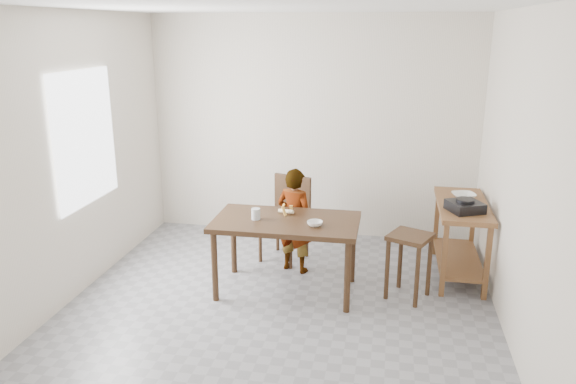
% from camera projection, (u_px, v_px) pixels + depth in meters
% --- Properties ---
extents(floor, '(4.00, 4.00, 0.04)m').
position_uv_depth(floor, '(280.00, 306.00, 5.35)').
color(floor, gray).
rests_on(floor, ground).
extents(ceiling, '(4.00, 4.00, 0.04)m').
position_uv_depth(ceiling, '(279.00, 4.00, 4.58)').
color(ceiling, white).
rests_on(ceiling, wall_back).
extents(wall_back, '(4.00, 0.04, 2.70)m').
position_uv_depth(wall_back, '(312.00, 128.00, 6.87)').
color(wall_back, beige).
rests_on(wall_back, ground).
extents(wall_front, '(4.00, 0.04, 2.70)m').
position_uv_depth(wall_front, '(207.00, 254.00, 3.06)').
color(wall_front, beige).
rests_on(wall_front, ground).
extents(wall_left, '(0.04, 4.00, 2.70)m').
position_uv_depth(wall_left, '(71.00, 157.00, 5.32)').
color(wall_left, beige).
rests_on(wall_left, ground).
extents(wall_right, '(0.04, 4.00, 2.70)m').
position_uv_depth(wall_right, '(520.00, 177.00, 4.61)').
color(wall_right, beige).
rests_on(wall_right, ground).
extents(window_pane, '(0.02, 1.10, 1.30)m').
position_uv_depth(window_pane, '(85.00, 138.00, 5.45)').
color(window_pane, white).
rests_on(window_pane, wall_left).
extents(dining_table, '(1.40, 0.80, 0.75)m').
position_uv_depth(dining_table, '(286.00, 256.00, 5.52)').
color(dining_table, '#362213').
rests_on(dining_table, floor).
extents(prep_counter, '(0.50, 1.20, 0.80)m').
position_uv_depth(prep_counter, '(460.00, 239.00, 5.88)').
color(prep_counter, brown).
rests_on(prep_counter, floor).
extents(child, '(0.48, 0.40, 1.14)m').
position_uv_depth(child, '(295.00, 220.00, 5.94)').
color(child, white).
rests_on(child, floor).
extents(dining_chair, '(0.57, 0.57, 0.94)m').
position_uv_depth(dining_chair, '(284.00, 220.00, 6.26)').
color(dining_chair, '#362213').
rests_on(dining_chair, floor).
extents(stool, '(0.49, 0.49, 0.65)m').
position_uv_depth(stool, '(408.00, 266.00, 5.40)').
color(stool, '#362213').
rests_on(stool, floor).
extents(glass_tumbler, '(0.10, 0.10, 0.11)m').
position_uv_depth(glass_tumbler, '(256.00, 214.00, 5.41)').
color(glass_tumbler, silver).
rests_on(glass_tumbler, dining_table).
extents(small_bowl, '(0.18, 0.18, 0.05)m').
position_uv_depth(small_bowl, '(315.00, 224.00, 5.24)').
color(small_bowl, silver).
rests_on(small_bowl, dining_table).
extents(banana, '(0.22, 0.19, 0.07)m').
position_uv_depth(banana, '(286.00, 211.00, 5.58)').
color(banana, gold).
rests_on(banana, dining_table).
extents(serving_bowl, '(0.29, 0.29, 0.06)m').
position_uv_depth(serving_bowl, '(464.00, 196.00, 5.91)').
color(serving_bowl, silver).
rests_on(serving_bowl, prep_counter).
extents(gas_burner, '(0.40, 0.40, 0.10)m').
position_uv_depth(gas_burner, '(465.00, 207.00, 5.49)').
color(gas_burner, black).
rests_on(gas_burner, prep_counter).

